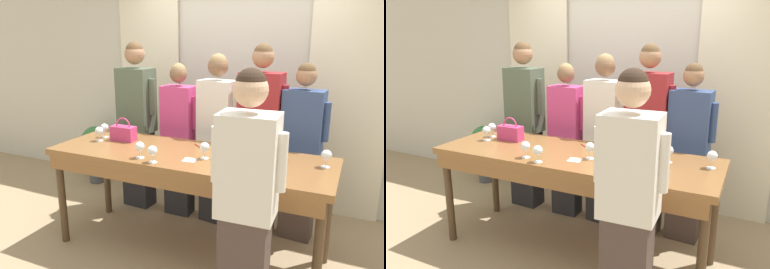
% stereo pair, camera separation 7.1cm
% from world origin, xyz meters
% --- Properties ---
extents(ground_plane, '(18.00, 18.00, 0.00)m').
position_xyz_m(ground_plane, '(0.00, 0.00, 0.00)').
color(ground_plane, tan).
extents(wall_back, '(12.00, 0.06, 2.80)m').
position_xyz_m(wall_back, '(0.00, 1.43, 1.40)').
color(wall_back, beige).
rests_on(wall_back, ground_plane).
extents(curtain_panel_left, '(0.83, 0.03, 2.69)m').
position_xyz_m(curtain_panel_left, '(-1.19, 1.37, 1.34)').
color(curtain_panel_left, '#EFE5C6').
rests_on(curtain_panel_left, ground_plane).
extents(curtain_panel_right, '(0.83, 0.03, 2.69)m').
position_xyz_m(curtain_panel_right, '(1.19, 1.37, 1.34)').
color(curtain_panel_right, '#EFE5C6').
rests_on(curtain_panel_right, ground_plane).
extents(tasting_bar, '(2.48, 0.84, 0.95)m').
position_xyz_m(tasting_bar, '(0.00, -0.02, 0.86)').
color(tasting_bar, brown).
rests_on(tasting_bar, ground_plane).
extents(wine_bottle, '(0.08, 0.08, 0.31)m').
position_xyz_m(wine_bottle, '(0.36, 0.05, 1.06)').
color(wine_bottle, black).
rests_on(wine_bottle, tasting_bar).
extents(handbag, '(0.24, 0.12, 0.23)m').
position_xyz_m(handbag, '(-0.75, 0.12, 1.03)').
color(handbag, '#C63870').
rests_on(handbag, tasting_bar).
extents(wine_glass_front_left, '(0.08, 0.08, 0.14)m').
position_xyz_m(wine_glass_front_left, '(0.19, -0.07, 1.05)').
color(wine_glass_front_left, white).
rests_on(wine_glass_front_left, tasting_bar).
extents(wine_glass_front_mid, '(0.08, 0.08, 0.14)m').
position_xyz_m(wine_glass_front_mid, '(-0.16, -0.34, 1.05)').
color(wine_glass_front_mid, white).
rests_on(wine_glass_front_mid, tasting_bar).
extents(wine_glass_front_right, '(0.08, 0.08, 0.14)m').
position_xyz_m(wine_glass_front_right, '(-0.31, -0.28, 1.05)').
color(wine_glass_front_right, white).
rests_on(wine_glass_front_right, tasting_bar).
extents(wine_glass_center_left, '(0.08, 0.08, 0.14)m').
position_xyz_m(wine_glass_center_left, '(-0.95, -0.00, 1.05)').
color(wine_glass_center_left, white).
rests_on(wine_glass_center_left, tasting_bar).
extents(wine_glass_center_mid, '(0.08, 0.08, 0.14)m').
position_xyz_m(wine_glass_center_mid, '(1.12, 0.13, 1.05)').
color(wine_glass_center_mid, white).
rests_on(wine_glass_center_mid, tasting_bar).
extents(wine_glass_center_right, '(0.08, 0.08, 0.14)m').
position_xyz_m(wine_glass_center_right, '(-0.99, 0.13, 1.05)').
color(wine_glass_center_right, white).
rests_on(wine_glass_center_right, tasting_bar).
extents(wine_glass_back_left, '(0.08, 0.08, 0.14)m').
position_xyz_m(wine_glass_back_left, '(0.79, 0.12, 1.05)').
color(wine_glass_back_left, white).
rests_on(wine_glass_back_left, tasting_bar).
extents(napkin, '(0.12, 0.12, 0.00)m').
position_xyz_m(napkin, '(0.09, -0.16, 0.96)').
color(napkin, white).
rests_on(napkin, tasting_bar).
extents(pen, '(0.10, 0.09, 0.01)m').
position_xyz_m(pen, '(-0.01, 0.23, 0.96)').
color(pen, maroon).
rests_on(pen, tasting_bar).
extents(guest_olive_jacket, '(0.49, 0.28, 1.88)m').
position_xyz_m(guest_olive_jacket, '(-0.96, 0.68, 0.98)').
color(guest_olive_jacket, '#28282D').
rests_on(guest_olive_jacket, ground_plane).
extents(guest_pink_top, '(0.45, 0.23, 1.67)m').
position_xyz_m(guest_pink_top, '(-0.43, 0.68, 0.86)').
color(guest_pink_top, '#28282D').
rests_on(guest_pink_top, ground_plane).
extents(guest_cream_sweater, '(0.48, 0.29, 1.78)m').
position_xyz_m(guest_cream_sweater, '(0.01, 0.68, 0.93)').
color(guest_cream_sweater, '#28282D').
rests_on(guest_cream_sweater, ground_plane).
extents(guest_striped_shirt, '(0.52, 0.25, 1.88)m').
position_xyz_m(guest_striped_shirt, '(0.45, 0.68, 0.97)').
color(guest_striped_shirt, brown).
rests_on(guest_striped_shirt, ground_plane).
extents(guest_navy_coat, '(0.48, 0.25, 1.71)m').
position_xyz_m(guest_navy_coat, '(0.85, 0.68, 0.89)').
color(guest_navy_coat, '#473833').
rests_on(guest_navy_coat, ground_plane).
extents(host_pouring, '(0.48, 0.28, 1.77)m').
position_xyz_m(host_pouring, '(0.73, -0.68, 0.91)').
color(host_pouring, '#473833').
rests_on(host_pouring, ground_plane).
extents(potted_plant, '(0.40, 0.40, 0.78)m').
position_xyz_m(potted_plant, '(-1.87, 1.02, 0.46)').
color(potted_plant, '#4C4C51').
rests_on(potted_plant, ground_plane).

